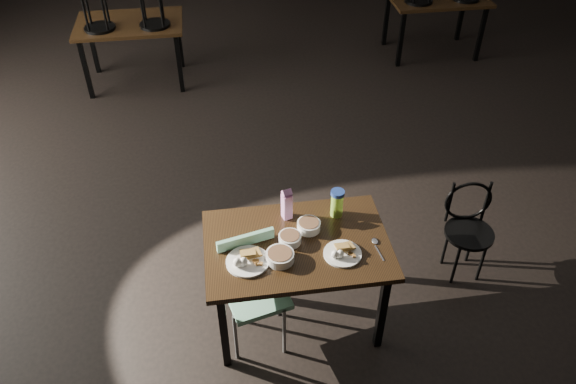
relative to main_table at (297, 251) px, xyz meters
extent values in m
plane|color=black|center=(0.69, 1.72, -0.67)|extent=(12.00, 12.00, 0.00)
cube|color=black|center=(0.00, 0.00, 0.06)|extent=(1.20, 0.80, 0.04)
cube|color=black|center=(-0.52, -0.32, -0.32)|extent=(0.05, 0.05, 0.71)
cube|color=black|center=(0.52, -0.32, -0.32)|extent=(0.05, 0.05, 0.71)
cube|color=black|center=(-0.52, 0.32, -0.32)|extent=(0.05, 0.05, 0.71)
cube|color=black|center=(0.52, 0.32, -0.32)|extent=(0.05, 0.05, 0.71)
cylinder|color=white|center=(-0.33, -0.12, 0.09)|extent=(0.27, 0.27, 0.02)
cube|color=olive|center=(-0.33, -0.08, 0.14)|extent=(0.10, 0.10, 0.05)
cube|color=olive|center=(-0.29, -0.08, 0.14)|extent=(0.11, 0.11, 0.03)
ellipsoid|color=white|center=(-0.40, -0.16, 0.13)|extent=(0.05, 0.05, 0.07)
ellipsoid|color=white|center=(-0.36, -0.16, 0.13)|extent=(0.05, 0.05, 0.07)
cylinder|color=white|center=(0.27, -0.14, 0.09)|extent=(0.24, 0.24, 0.01)
cube|color=olive|center=(0.27, -0.11, 0.14)|extent=(0.09, 0.09, 0.04)
cube|color=olive|center=(0.30, -0.11, 0.14)|extent=(0.10, 0.10, 0.03)
ellipsoid|color=white|center=(0.21, -0.18, 0.12)|extent=(0.05, 0.05, 0.06)
ellipsoid|color=white|center=(0.24, -0.18, 0.12)|extent=(0.05, 0.05, 0.06)
cylinder|color=white|center=(-0.05, 0.02, 0.11)|extent=(0.15, 0.15, 0.06)
cylinder|color=brown|center=(-0.05, 0.02, 0.13)|extent=(0.13, 0.13, 0.01)
cylinder|color=white|center=(0.10, 0.11, 0.11)|extent=(0.16, 0.16, 0.06)
cylinder|color=brown|center=(0.10, 0.11, 0.13)|extent=(0.13, 0.13, 0.01)
cylinder|color=white|center=(-0.13, -0.14, 0.11)|extent=(0.18, 0.18, 0.06)
cylinder|color=brown|center=(-0.13, -0.14, 0.13)|extent=(0.15, 0.15, 0.01)
cube|color=#981B86|center=(-0.03, 0.26, 0.18)|extent=(0.07, 0.07, 0.19)
cube|color=#981B86|center=(-0.03, 0.26, 0.29)|extent=(0.07, 0.07, 0.06)
cylinder|color=#A7E844|center=(0.31, 0.23, 0.17)|extent=(0.10, 0.10, 0.18)
cylinder|color=navy|center=(0.31, 0.23, 0.27)|extent=(0.11, 0.11, 0.03)
ellipsoid|color=silver|center=(0.50, -0.06, 0.08)|extent=(0.05, 0.07, 0.01)
cube|color=silver|center=(0.50, -0.17, 0.08)|extent=(0.03, 0.14, 0.00)
cylinder|color=black|center=(1.34, 0.25, -0.26)|extent=(0.37, 0.37, 0.03)
torus|color=black|center=(1.36, 0.40, -0.08)|extent=(0.35, 0.06, 0.35)
cylinder|color=black|center=(1.45, 0.35, -0.47)|extent=(0.02, 0.02, 0.41)
cylinder|color=black|center=(1.24, 0.35, -0.47)|extent=(0.02, 0.02, 0.41)
cylinder|color=black|center=(1.24, 0.14, -0.47)|extent=(0.02, 0.02, 0.41)
cylinder|color=black|center=(1.45, 0.14, -0.47)|extent=(0.02, 0.02, 0.41)
cube|color=#73B493|center=(-0.29, -0.13, -0.23)|extent=(0.46, 0.46, 0.04)
cube|color=#73B493|center=(-0.33, 0.04, -0.03)|extent=(0.38, 0.12, 0.36)
cylinder|color=slate|center=(-0.45, -0.29, -0.45)|extent=(0.02, 0.02, 0.44)
cylinder|color=slate|center=(-0.13, -0.29, -0.45)|extent=(0.02, 0.02, 0.44)
cylinder|color=slate|center=(-0.45, 0.03, -0.45)|extent=(0.02, 0.02, 0.44)
cylinder|color=slate|center=(-0.13, 0.03, -0.45)|extent=(0.02, 0.02, 0.44)
cube|color=black|center=(-1.33, 3.78, 0.06)|extent=(1.20, 0.80, 0.04)
cube|color=black|center=(-1.85, 3.46, -0.32)|extent=(0.05, 0.05, 0.71)
cube|color=black|center=(-0.81, 3.46, -0.32)|extent=(0.05, 0.05, 0.71)
cube|color=black|center=(-1.85, 4.10, -0.32)|extent=(0.05, 0.05, 0.71)
cube|color=black|center=(-0.81, 4.10, -0.32)|extent=(0.05, 0.05, 0.71)
cylinder|color=black|center=(-1.63, 3.63, 0.09)|extent=(0.34, 0.34, 0.03)
cylinder|color=black|center=(-1.03, 3.63, 0.09)|extent=(0.34, 0.34, 0.03)
cube|color=black|center=(1.90, 3.72, -0.32)|extent=(0.05, 0.05, 0.71)
cube|color=black|center=(2.94, 3.72, -0.32)|extent=(0.05, 0.05, 0.71)
cube|color=black|center=(1.90, 4.36, -0.32)|extent=(0.05, 0.05, 0.71)
cube|color=black|center=(2.94, 4.36, -0.32)|extent=(0.05, 0.05, 0.71)
cylinder|color=black|center=(2.12, 3.89, 0.09)|extent=(0.34, 0.34, 0.03)
camera|label=1|loc=(-0.43, -2.55, 2.64)|focal=35.00mm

